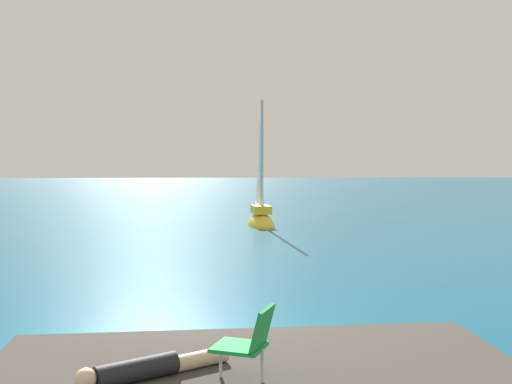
# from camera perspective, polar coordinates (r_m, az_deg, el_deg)

# --- Properties ---
(ground_plane) EXTENTS (160.00, 160.00, 0.00)m
(ground_plane) POSITION_cam_1_polar(r_m,az_deg,el_deg) (10.73, -3.70, -14.49)
(ground_plane) COLOR #0F5675
(boulder_seaward) EXTENTS (1.42, 1.40, 0.78)m
(boulder_seaward) POSITION_cam_1_polar(r_m,az_deg,el_deg) (9.68, 9.58, -16.55)
(boulder_seaward) COLOR #463D38
(boulder_seaward) RESTS_ON ground
(boulder_inland) EXTENTS (1.06, 1.18, 0.72)m
(boulder_inland) POSITION_cam_1_polar(r_m,az_deg,el_deg) (9.60, 6.80, -16.71)
(boulder_inland) COLOR #443832
(boulder_inland) RESTS_ON ground
(sailboat_near) EXTENTS (1.54, 3.50, 6.37)m
(sailboat_near) POSITION_cam_1_polar(r_m,az_deg,el_deg) (29.14, 0.45, -2.40)
(sailboat_near) COLOR yellow
(sailboat_near) RESTS_ON ground
(person_sunbather) EXTENTS (1.54, 1.09, 0.25)m
(person_sunbather) POSITION_cam_1_polar(r_m,az_deg,el_deg) (6.98, -9.82, -15.57)
(person_sunbather) COLOR black
(person_sunbather) RESTS_ON shore_ledge
(beach_chair) EXTENTS (0.73, 0.66, 0.80)m
(beach_chair) POSITION_cam_1_polar(r_m,az_deg,el_deg) (6.72, -0.61, -13.33)
(beach_chair) COLOR green
(beach_chair) RESTS_ON shore_ledge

